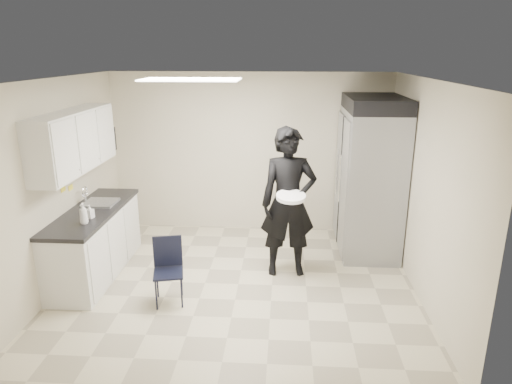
# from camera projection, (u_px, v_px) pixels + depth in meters

# --- Properties ---
(floor) EXTENTS (4.50, 4.50, 0.00)m
(floor) POSITION_uv_depth(u_px,v_px,m) (238.00, 284.00, 5.94)
(floor) COLOR #BDB395
(floor) RESTS_ON ground
(ceiling) EXTENTS (4.50, 4.50, 0.00)m
(ceiling) POSITION_uv_depth(u_px,v_px,m) (236.00, 79.00, 5.17)
(ceiling) COLOR silver
(ceiling) RESTS_ON back_wall
(back_wall) EXTENTS (4.50, 0.00, 4.50)m
(back_wall) POSITION_uv_depth(u_px,v_px,m) (250.00, 153.00, 7.46)
(back_wall) COLOR #C0B59F
(back_wall) RESTS_ON floor
(left_wall) EXTENTS (0.00, 4.00, 4.00)m
(left_wall) POSITION_uv_depth(u_px,v_px,m) (58.00, 185.00, 5.69)
(left_wall) COLOR #C0B59F
(left_wall) RESTS_ON floor
(right_wall) EXTENTS (0.00, 4.00, 4.00)m
(right_wall) POSITION_uv_depth(u_px,v_px,m) (425.00, 192.00, 5.41)
(right_wall) COLOR #C0B59F
(right_wall) RESTS_ON floor
(ceiling_panel) EXTENTS (1.20, 0.60, 0.02)m
(ceiling_panel) POSITION_uv_depth(u_px,v_px,m) (191.00, 80.00, 5.60)
(ceiling_panel) COLOR white
(ceiling_panel) RESTS_ON ceiling
(lower_counter) EXTENTS (0.60, 1.90, 0.86)m
(lower_counter) POSITION_uv_depth(u_px,v_px,m) (95.00, 244.00, 6.12)
(lower_counter) COLOR silver
(lower_counter) RESTS_ON floor
(countertop) EXTENTS (0.64, 1.95, 0.05)m
(countertop) POSITION_uv_depth(u_px,v_px,m) (92.00, 212.00, 5.99)
(countertop) COLOR black
(countertop) RESTS_ON lower_counter
(sink) EXTENTS (0.42, 0.40, 0.14)m
(sink) POSITION_uv_depth(u_px,v_px,m) (101.00, 207.00, 6.23)
(sink) COLOR gray
(sink) RESTS_ON countertop
(faucet) EXTENTS (0.02, 0.02, 0.24)m
(faucet) POSITION_uv_depth(u_px,v_px,m) (85.00, 196.00, 6.20)
(faucet) COLOR silver
(faucet) RESTS_ON countertop
(upper_cabinets) EXTENTS (0.35, 1.80, 0.75)m
(upper_cabinets) POSITION_uv_depth(u_px,v_px,m) (74.00, 141.00, 5.72)
(upper_cabinets) COLOR silver
(upper_cabinets) RESTS_ON left_wall
(towel_dispenser) EXTENTS (0.22, 0.30, 0.35)m
(towel_dispenser) POSITION_uv_depth(u_px,v_px,m) (105.00, 140.00, 6.88)
(towel_dispenser) COLOR black
(towel_dispenser) RESTS_ON left_wall
(notice_sticker_left) EXTENTS (0.00, 0.12, 0.07)m
(notice_sticker_left) POSITION_uv_depth(u_px,v_px,m) (63.00, 189.00, 5.81)
(notice_sticker_left) COLOR yellow
(notice_sticker_left) RESTS_ON left_wall
(notice_sticker_right) EXTENTS (0.00, 0.12, 0.07)m
(notice_sticker_right) POSITION_uv_depth(u_px,v_px,m) (71.00, 188.00, 6.02)
(notice_sticker_right) COLOR yellow
(notice_sticker_right) RESTS_ON left_wall
(commercial_fridge) EXTENTS (0.80, 1.35, 2.10)m
(commercial_fridge) POSITION_uv_depth(u_px,v_px,m) (370.00, 182.00, 6.73)
(commercial_fridge) COLOR gray
(commercial_fridge) RESTS_ON floor
(fridge_compressor) EXTENTS (0.80, 1.35, 0.20)m
(fridge_compressor) POSITION_uv_depth(u_px,v_px,m) (376.00, 104.00, 6.39)
(fridge_compressor) COLOR black
(fridge_compressor) RESTS_ON commercial_fridge
(folding_chair) EXTENTS (0.41, 0.41, 0.77)m
(folding_chair) POSITION_uv_depth(u_px,v_px,m) (168.00, 273.00, 5.40)
(folding_chair) COLOR black
(folding_chair) RESTS_ON floor
(man_tuxedo) EXTENTS (0.78, 0.57, 2.00)m
(man_tuxedo) POSITION_uv_depth(u_px,v_px,m) (288.00, 203.00, 5.98)
(man_tuxedo) COLOR black
(man_tuxedo) RESTS_ON floor
(bucket_lid) EXTENTS (0.41, 0.41, 0.05)m
(bucket_lid) POSITION_uv_depth(u_px,v_px,m) (291.00, 197.00, 5.69)
(bucket_lid) COLOR silver
(bucket_lid) RESTS_ON man_tuxedo
(soap_bottle_a) EXTENTS (0.10, 0.10, 0.26)m
(soap_bottle_a) POSITION_uv_depth(u_px,v_px,m) (83.00, 213.00, 5.47)
(soap_bottle_a) COLOR white
(soap_bottle_a) RESTS_ON countertop
(soap_bottle_b) EXTENTS (0.10, 0.10, 0.17)m
(soap_bottle_b) POSITION_uv_depth(u_px,v_px,m) (90.00, 211.00, 5.67)
(soap_bottle_b) COLOR silver
(soap_bottle_b) RESTS_ON countertop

